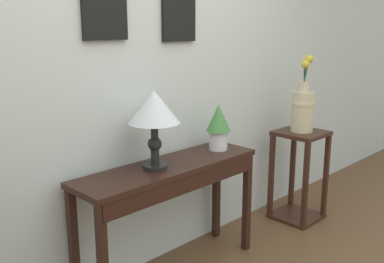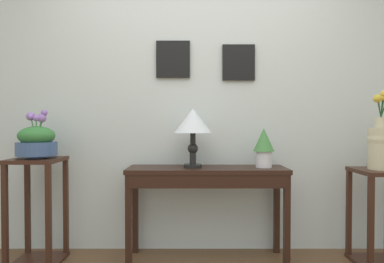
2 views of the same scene
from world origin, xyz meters
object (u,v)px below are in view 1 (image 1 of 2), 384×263
object	(u,v)px
console_table	(172,183)
potted_plant_on_console	(218,124)
flower_vase_tall_right	(303,106)
table_lamp	(154,111)
pedestal_stand_right	(299,175)

from	to	relation	value
console_table	potted_plant_on_console	size ratio (longest dim) A/B	4.02
flower_vase_tall_right	potted_plant_on_console	bearing A→B (deg)	172.13
table_lamp	potted_plant_on_console	size ratio (longest dim) A/B	1.49
table_lamp	flower_vase_tall_right	world-z (taller)	flower_vase_tall_right
console_table	flower_vase_tall_right	distance (m)	1.36
pedestal_stand_right	flower_vase_tall_right	world-z (taller)	flower_vase_tall_right
pedestal_stand_right	flower_vase_tall_right	size ratio (longest dim) A/B	1.24
console_table	pedestal_stand_right	size ratio (longest dim) A/B	1.69
table_lamp	flower_vase_tall_right	size ratio (longest dim) A/B	0.78
potted_plant_on_console	pedestal_stand_right	distance (m)	1.03
table_lamp	pedestal_stand_right	distance (m)	1.60
console_table	potted_plant_on_console	world-z (taller)	potted_plant_on_console
flower_vase_tall_right	pedestal_stand_right	bearing A→B (deg)	122.03
table_lamp	pedestal_stand_right	world-z (taller)	table_lamp
table_lamp	pedestal_stand_right	xyz separation A→B (m)	(1.43, -0.11, -0.72)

